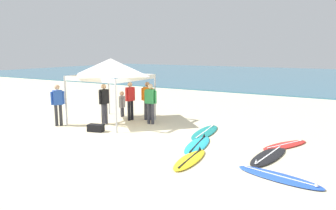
{
  "coord_description": "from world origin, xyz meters",
  "views": [
    {
      "loc": [
        6.76,
        -9.19,
        3.08
      ],
      "look_at": [
        0.55,
        1.31,
        1.0
      ],
      "focal_mm": 34.3,
      "sensor_mm": 36.0,
      "label": 1
    }
  ],
  "objects_px": {
    "surfboard_cyan": "(198,145)",
    "canopy_tent": "(111,67)",
    "person_grey": "(122,103)",
    "surfboard_yellow": "(190,159)",
    "person_red": "(130,98)",
    "person_black": "(104,101)",
    "gear_bag_near_tent": "(96,128)",
    "surfboard_black": "(269,156)",
    "surfboard_teal": "(205,132)",
    "person_orange": "(147,98)",
    "surfboard_blue": "(279,177)",
    "person_green": "(151,101)",
    "person_blue": "(58,102)",
    "surfboard_red": "(285,145)"
  },
  "relations": [
    {
      "from": "person_green",
      "to": "person_grey",
      "type": "height_order",
      "value": "person_green"
    },
    {
      "from": "canopy_tent",
      "to": "surfboard_teal",
      "type": "xyz_separation_m",
      "value": [
        4.22,
        0.35,
        -2.35
      ]
    },
    {
      "from": "person_blue",
      "to": "person_grey",
      "type": "relative_size",
      "value": 1.43
    },
    {
      "from": "surfboard_blue",
      "to": "person_orange",
      "type": "height_order",
      "value": "person_orange"
    },
    {
      "from": "surfboard_black",
      "to": "person_red",
      "type": "height_order",
      "value": "person_red"
    },
    {
      "from": "surfboard_black",
      "to": "surfboard_cyan",
      "type": "height_order",
      "value": "same"
    },
    {
      "from": "surfboard_teal",
      "to": "person_red",
      "type": "distance_m",
      "value": 3.94
    },
    {
      "from": "canopy_tent",
      "to": "surfboard_black",
      "type": "relative_size",
      "value": 1.19
    },
    {
      "from": "person_black",
      "to": "gear_bag_near_tent",
      "type": "distance_m",
      "value": 1.5
    },
    {
      "from": "person_blue",
      "to": "person_orange",
      "type": "bearing_deg",
      "value": 48.28
    },
    {
      "from": "person_blue",
      "to": "person_green",
      "type": "relative_size",
      "value": 1.0
    },
    {
      "from": "surfboard_black",
      "to": "person_red",
      "type": "xyz_separation_m",
      "value": [
        -6.54,
        1.98,
        0.95
      ]
    },
    {
      "from": "surfboard_teal",
      "to": "surfboard_yellow",
      "type": "bearing_deg",
      "value": -73.57
    },
    {
      "from": "surfboard_blue",
      "to": "person_orange",
      "type": "distance_m",
      "value": 7.68
    },
    {
      "from": "surfboard_cyan",
      "to": "gear_bag_near_tent",
      "type": "xyz_separation_m",
      "value": [
        -4.17,
        -0.3,
        0.1
      ]
    },
    {
      "from": "surfboard_blue",
      "to": "canopy_tent",
      "type": "bearing_deg",
      "value": 160.08
    },
    {
      "from": "canopy_tent",
      "to": "person_blue",
      "type": "relative_size",
      "value": 1.64
    },
    {
      "from": "surfboard_cyan",
      "to": "canopy_tent",
      "type": "bearing_deg",
      "value": 164.74
    },
    {
      "from": "person_black",
      "to": "surfboard_blue",
      "type": "bearing_deg",
      "value": -16.71
    },
    {
      "from": "canopy_tent",
      "to": "gear_bag_near_tent",
      "type": "distance_m",
      "value": 2.79
    },
    {
      "from": "surfboard_black",
      "to": "surfboard_teal",
      "type": "xyz_separation_m",
      "value": [
        -2.74,
        1.59,
        -0.0
      ]
    },
    {
      "from": "person_black",
      "to": "person_green",
      "type": "bearing_deg",
      "value": 32.48
    },
    {
      "from": "person_green",
      "to": "person_blue",
      "type": "bearing_deg",
      "value": -144.48
    },
    {
      "from": "surfboard_teal",
      "to": "person_grey",
      "type": "bearing_deg",
      "value": 169.84
    },
    {
      "from": "person_black",
      "to": "gear_bag_near_tent",
      "type": "bearing_deg",
      "value": -64.31
    },
    {
      "from": "person_green",
      "to": "person_black",
      "type": "distance_m",
      "value": 1.94
    },
    {
      "from": "surfboard_teal",
      "to": "person_orange",
      "type": "xyz_separation_m",
      "value": [
        -3.19,
        0.85,
        0.95
      ]
    },
    {
      "from": "surfboard_black",
      "to": "person_grey",
      "type": "distance_m",
      "value": 7.77
    },
    {
      "from": "surfboard_yellow",
      "to": "person_red",
      "type": "distance_m",
      "value": 5.88
    },
    {
      "from": "surfboard_blue",
      "to": "person_red",
      "type": "distance_m",
      "value": 8.0
    },
    {
      "from": "surfboard_yellow",
      "to": "surfboard_cyan",
      "type": "height_order",
      "value": "same"
    },
    {
      "from": "canopy_tent",
      "to": "person_grey",
      "type": "relative_size",
      "value": 2.33
    },
    {
      "from": "gear_bag_near_tent",
      "to": "surfboard_cyan",
      "type": "bearing_deg",
      "value": 4.17
    },
    {
      "from": "surfboard_yellow",
      "to": "surfboard_blue",
      "type": "relative_size",
      "value": 0.93
    },
    {
      "from": "person_blue",
      "to": "person_black",
      "type": "relative_size",
      "value": 1.0
    },
    {
      "from": "person_orange",
      "to": "person_grey",
      "type": "xyz_separation_m",
      "value": [
        -1.43,
        -0.02,
        -0.33
      ]
    },
    {
      "from": "surfboard_cyan",
      "to": "person_blue",
      "type": "bearing_deg",
      "value": -176.73
    },
    {
      "from": "person_orange",
      "to": "person_grey",
      "type": "bearing_deg",
      "value": -179.22
    },
    {
      "from": "surfboard_yellow",
      "to": "person_green",
      "type": "distance_m",
      "value": 4.87
    },
    {
      "from": "surfboard_black",
      "to": "surfboard_teal",
      "type": "relative_size",
      "value": 0.94
    },
    {
      "from": "surfboard_black",
      "to": "person_black",
      "type": "relative_size",
      "value": 1.38
    },
    {
      "from": "surfboard_red",
      "to": "gear_bag_near_tent",
      "type": "relative_size",
      "value": 3.36
    },
    {
      "from": "surfboard_blue",
      "to": "surfboard_black",
      "type": "height_order",
      "value": "same"
    },
    {
      "from": "person_blue",
      "to": "canopy_tent",
      "type": "bearing_deg",
      "value": 47.66
    },
    {
      "from": "surfboard_black",
      "to": "person_grey",
      "type": "relative_size",
      "value": 1.97
    },
    {
      "from": "surfboard_cyan",
      "to": "surfboard_blue",
      "type": "bearing_deg",
      "value": -26.94
    },
    {
      "from": "surfboard_blue",
      "to": "gear_bag_near_tent",
      "type": "xyz_separation_m",
      "value": [
        -7.05,
        1.16,
        0.1
      ]
    },
    {
      "from": "surfboard_red",
      "to": "person_green",
      "type": "height_order",
      "value": "person_green"
    },
    {
      "from": "surfboard_cyan",
      "to": "surfboard_teal",
      "type": "bearing_deg",
      "value": 105.81
    },
    {
      "from": "surfboard_blue",
      "to": "person_green",
      "type": "xyz_separation_m",
      "value": [
        -5.96,
        3.32,
        0.95
      ]
    }
  ]
}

